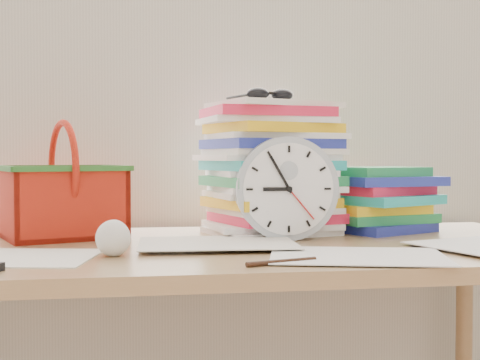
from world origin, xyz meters
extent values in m
cube|color=beige|center=(0.00, 1.98, 1.30)|extent=(2.40, 0.01, 2.50)
cube|color=olive|center=(0.00, 1.60, 0.73)|extent=(1.40, 0.70, 0.03)
cylinder|color=#A9B3BB|center=(0.10, 1.65, 0.86)|extent=(0.22, 0.04, 0.22)
sphere|color=white|center=(-0.26, 1.47, 0.78)|extent=(0.07, 0.07, 0.07)
cylinder|color=black|center=(0.02, 1.33, 0.75)|extent=(0.13, 0.05, 0.01)
camera|label=1|loc=(-0.23, 0.24, 0.93)|focal=50.00mm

